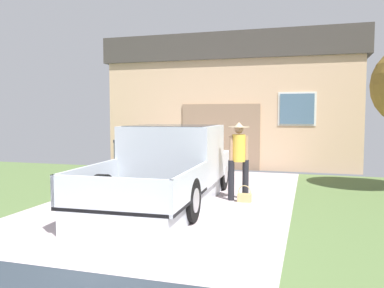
{
  "coord_description": "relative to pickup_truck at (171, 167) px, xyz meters",
  "views": [
    {
      "loc": [
        2.89,
        -4.17,
        1.94
      ],
      "look_at": [
        0.26,
        4.7,
        1.24
      ],
      "focal_mm": 36.99,
      "sensor_mm": 36.0,
      "label": 1
    }
  ],
  "objects": [
    {
      "name": "pickup_truck",
      "position": [
        0.0,
        0.0,
        0.0
      ],
      "size": [
        2.3,
        5.32,
        1.68
      ],
      "rotation": [
        0.0,
        0.0,
        0.04
      ],
      "color": "silver",
      "rests_on": "ground"
    },
    {
      "name": "person_with_hat",
      "position": [
        1.47,
        0.42,
        0.27
      ],
      "size": [
        0.46,
        0.46,
        1.76
      ],
      "rotation": [
        0.0,
        0.0,
        -2.65
      ],
      "color": "black",
      "rests_on": "ground"
    },
    {
      "name": "handbag",
      "position": [
        1.64,
        0.23,
        -0.62
      ],
      "size": [
        0.3,
        0.15,
        0.37
      ],
      "color": "tan",
      "rests_on": "ground"
    },
    {
      "name": "house_with_garage",
      "position": [
        0.17,
        7.94,
        1.68
      ],
      "size": [
        9.35,
        5.65,
        4.78
      ],
      "color": "#D7B08B",
      "rests_on": "ground"
    },
    {
      "name": "wheeled_trash_bin",
      "position": [
        -3.18,
        4.22,
        -0.17
      ],
      "size": [
        0.6,
        0.72,
        1.05
      ],
      "color": "#424247",
      "rests_on": "ground"
    }
  ]
}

